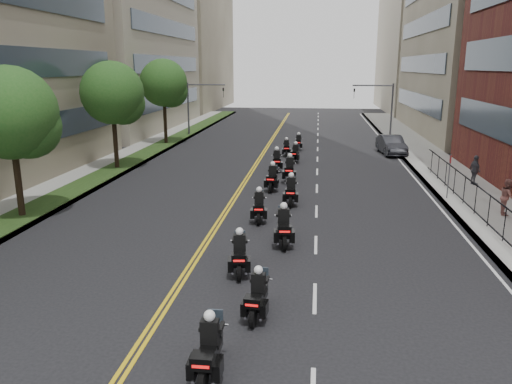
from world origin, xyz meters
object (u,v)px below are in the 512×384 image
motorcycle_9 (295,154)px  pedestrian_c (475,170)px  motorcycle_4 (259,208)px  motorcycle_11 (298,143)px  motorcycle_6 (272,179)px  motorcycle_2 (240,256)px  motorcycle_5 (291,192)px  parked_sedan (391,145)px  motorcycle_0 (209,351)px  motorcycle_7 (290,170)px  motorcycle_10 (286,149)px  motorcycle_1 (258,297)px  motorcycle_8 (277,162)px  motorcycle_3 (284,228)px  pedestrian_b (507,197)px

motorcycle_9 → pedestrian_c: (11.37, -6.83, 0.43)m
motorcycle_4 → motorcycle_11: 21.40m
motorcycle_4 → motorcycle_9: (1.04, 15.40, -0.02)m
motorcycle_6 → motorcycle_11: (0.97, 15.14, -0.07)m
motorcycle_2 → motorcycle_5: size_ratio=0.96×
motorcycle_2 → motorcycle_6: 12.53m
motorcycle_2 → parked_sedan: (8.93, 26.38, 0.13)m
motorcycle_2 → motorcycle_9: motorcycle_2 is taller
motorcycle_0 → motorcycle_7: bearing=87.6°
motorcycle_4 → motorcycle_5: motorcycle_5 is taller
motorcycle_11 → pedestrian_c: 17.12m
motorcycle_10 → motorcycle_1: bearing=-92.2°
motorcycle_6 → motorcycle_5: bearing=-65.2°
motorcycle_1 → motorcycle_6: (-0.98, 15.67, 0.07)m
pedestrian_c → motorcycle_6: bearing=87.6°
motorcycle_1 → motorcycle_9: size_ratio=0.97×
motorcycle_5 → motorcycle_8: 8.82m
motorcycle_9 → motorcycle_8: bearing=-101.1°
motorcycle_2 → motorcycle_7: (0.95, 15.00, 0.06)m
motorcycle_10 → motorcycle_11: bearing=71.0°
motorcycle_4 → motorcycle_9: motorcycle_4 is taller
motorcycle_1 → motorcycle_9: bearing=94.5°
motorcycle_2 → motorcycle_8: 18.16m
pedestrian_c → motorcycle_2: bearing=127.0°
motorcycle_3 → motorcycle_9: motorcycle_3 is taller
motorcycle_3 → motorcycle_6: size_ratio=1.03×
motorcycle_5 → motorcycle_9: motorcycle_5 is taller
motorcycle_7 → motorcycle_11: bearing=88.9°
motorcycle_0 → motorcycle_2: motorcycle_2 is taller
motorcycle_0 → pedestrian_b: pedestrian_b is taller
motorcycle_0 → motorcycle_4: 12.52m
motorcycle_4 → motorcycle_9: bearing=80.9°
motorcycle_8 → parked_sedan: size_ratio=0.49×
motorcycle_6 → pedestrian_b: (12.00, -4.16, 0.36)m
motorcycle_6 → motorcycle_9: size_ratio=1.08×
motorcycle_7 → parked_sedan: 13.90m
motorcycle_1 → motorcycle_8: (-1.18, 21.29, 0.07)m
motorcycle_8 → motorcycle_5: bearing=-85.2°
motorcycle_3 → motorcycle_8: 15.07m
motorcycle_0 → motorcycle_9: motorcycle_0 is taller
motorcycle_10 → motorcycle_9: bearing=-76.2°
motorcycle_8 → motorcycle_10: 6.25m
motorcycle_6 → motorcycle_7: 2.62m
motorcycle_6 → motorcycle_10: (0.10, 11.86, -0.07)m
motorcycle_3 → motorcycle_4: 3.44m
motorcycle_4 → motorcycle_10: size_ratio=1.08×
motorcycle_9 → motorcycle_0: bearing=-84.5°
motorcycle_2 → motorcycle_4: motorcycle_2 is taller
parked_sedan → motorcycle_6: bearing=-129.1°
pedestrian_c → motorcycle_9: bearing=45.9°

